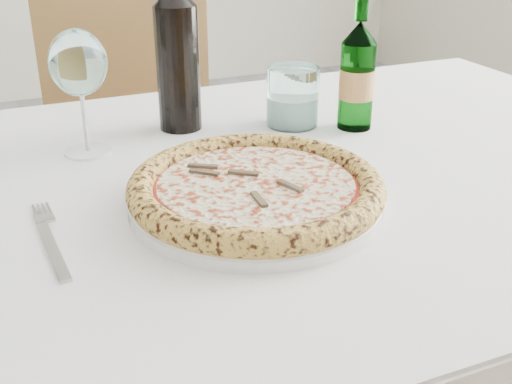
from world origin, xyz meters
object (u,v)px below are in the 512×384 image
at_px(dining_table, 229,229).
at_px(wine_glass, 78,66).
at_px(plate, 256,200).
at_px(pizza, 256,187).
at_px(chair_far, 139,147).
at_px(beer_bottle, 357,76).
at_px(tumbler, 293,100).
at_px(wine_bottle, 177,55).

bearing_deg(dining_table, wine_glass, 133.99).
bearing_deg(wine_glass, dining_table, -46.01).
xyz_separation_m(plate, wine_glass, (-0.16, 0.27, 0.13)).
relative_size(pizza, wine_glass, 1.72).
xyz_separation_m(dining_table, plate, (0.00, -0.10, 0.09)).
height_order(chair_far, beer_bottle, beer_bottle).
distance_m(chair_far, wine_glass, 0.70).
bearing_deg(beer_bottle, plate, -141.72).
bearing_deg(beer_bottle, pizza, -141.73).
distance_m(plate, tumbler, 0.32).
bearing_deg(chair_far, pizza, -92.31).
distance_m(pizza, beer_bottle, 0.35).
bearing_deg(pizza, chair_far, 87.69).
bearing_deg(tumbler, pizza, -124.00).
bearing_deg(dining_table, beer_bottle, 22.74).
bearing_deg(wine_bottle, wine_glass, -161.33).
relative_size(dining_table, wine_bottle, 5.32).
xyz_separation_m(wine_glass, wine_bottle, (0.16, 0.06, -0.01)).
bearing_deg(tumbler, plate, -124.00).
relative_size(plate, tumbler, 3.24).
bearing_deg(chair_far, dining_table, -92.62).
distance_m(plate, beer_bottle, 0.35).
height_order(plate, wine_glass, wine_glass).
height_order(plate, pizza, pizza).
height_order(pizza, tumbler, tumbler).
bearing_deg(plate, wine_glass, 121.28).
relative_size(pizza, tumbler, 3.26).
relative_size(chair_far, plate, 2.91).
xyz_separation_m(pizza, wine_glass, (-0.16, 0.27, 0.11)).
relative_size(dining_table, tumbler, 15.50).
relative_size(plate, beer_bottle, 1.44).
bearing_deg(plate, beer_bottle, 38.28).
bearing_deg(wine_glass, tumbler, -0.37).
bearing_deg(plate, wine_bottle, 89.96).
distance_m(dining_table, pizza, 0.15).
xyz_separation_m(pizza, tumbler, (0.18, 0.27, 0.02)).
height_order(dining_table, wine_glass, wine_glass).
distance_m(pizza, wine_glass, 0.33).
bearing_deg(pizza, wine_bottle, 89.96).
height_order(chair_far, tumbler, chair_far).
relative_size(plate, pizza, 0.99).
distance_m(dining_table, chair_far, 0.75).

